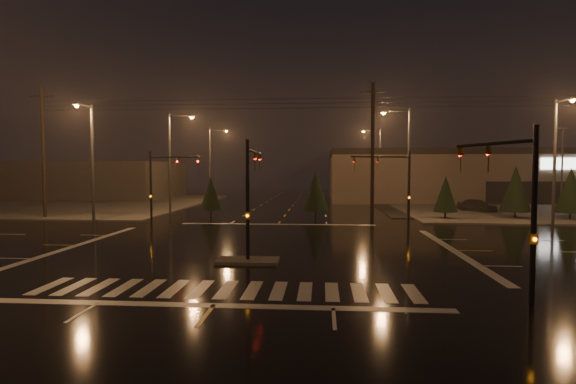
# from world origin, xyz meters

# --- Properties ---
(ground) EXTENTS (140.00, 140.00, 0.00)m
(ground) POSITION_xyz_m (0.00, 0.00, 0.00)
(ground) COLOR black
(ground) RESTS_ON ground
(sidewalk_ne) EXTENTS (36.00, 36.00, 0.12)m
(sidewalk_ne) POSITION_xyz_m (30.00, 30.00, 0.06)
(sidewalk_ne) COLOR #4B4943
(sidewalk_ne) RESTS_ON ground
(sidewalk_nw) EXTENTS (36.00, 36.00, 0.12)m
(sidewalk_nw) POSITION_xyz_m (-30.00, 30.00, 0.06)
(sidewalk_nw) COLOR #4B4943
(sidewalk_nw) RESTS_ON ground
(median_island) EXTENTS (3.00, 1.60, 0.15)m
(median_island) POSITION_xyz_m (0.00, -4.00, 0.07)
(median_island) COLOR #4B4943
(median_island) RESTS_ON ground
(crosswalk) EXTENTS (15.00, 2.60, 0.01)m
(crosswalk) POSITION_xyz_m (0.00, -9.00, 0.01)
(crosswalk) COLOR beige
(crosswalk) RESTS_ON ground
(stop_bar_near) EXTENTS (16.00, 0.50, 0.01)m
(stop_bar_near) POSITION_xyz_m (0.00, -11.00, 0.01)
(stop_bar_near) COLOR beige
(stop_bar_near) RESTS_ON ground
(stop_bar_far) EXTENTS (16.00, 0.50, 0.01)m
(stop_bar_far) POSITION_xyz_m (0.00, 11.00, 0.01)
(stop_bar_far) COLOR beige
(stop_bar_far) RESTS_ON ground
(retail_building) EXTENTS (60.20, 28.30, 7.20)m
(retail_building) POSITION_xyz_m (35.00, 45.99, 3.84)
(retail_building) COLOR #716251
(retail_building) RESTS_ON ground
(commercial_block) EXTENTS (30.00, 18.00, 5.60)m
(commercial_block) POSITION_xyz_m (-35.00, 42.00, 2.80)
(commercial_block) COLOR #3B3634
(commercial_block) RESTS_ON ground
(signal_mast_median) EXTENTS (0.25, 4.59, 6.00)m
(signal_mast_median) POSITION_xyz_m (0.00, -3.07, 3.75)
(signal_mast_median) COLOR black
(signal_mast_median) RESTS_ON ground
(signal_mast_ne) EXTENTS (4.84, 1.86, 6.00)m
(signal_mast_ne) POSITION_xyz_m (9.50, 10.14, 3.79)
(signal_mast_ne) COLOR black
(signal_mast_ne) RESTS_ON ground
(signal_mast_nw) EXTENTS (4.84, 1.86, 6.00)m
(signal_mast_nw) POSITION_xyz_m (-9.50, 10.14, 3.79)
(signal_mast_nw) COLOR black
(signal_mast_nw) RESTS_ON ground
(signal_mast_se) EXTENTS (1.55, 3.87, 6.00)m
(signal_mast_se) POSITION_xyz_m (10.23, -9.75, 3.71)
(signal_mast_se) COLOR black
(signal_mast_se) RESTS_ON ground
(streetlight_1) EXTENTS (2.77, 0.32, 10.00)m
(streetlight_1) POSITION_xyz_m (-11.18, 18.00, 5.80)
(streetlight_1) COLOR #38383A
(streetlight_1) RESTS_ON ground
(streetlight_2) EXTENTS (2.77, 0.32, 10.00)m
(streetlight_2) POSITION_xyz_m (-11.18, 34.00, 5.80)
(streetlight_2) COLOR #38383A
(streetlight_2) RESTS_ON ground
(streetlight_3) EXTENTS (2.77, 0.32, 10.00)m
(streetlight_3) POSITION_xyz_m (11.18, 16.00, 5.80)
(streetlight_3) COLOR #38383A
(streetlight_3) RESTS_ON ground
(streetlight_4) EXTENTS (2.77, 0.32, 10.00)m
(streetlight_4) POSITION_xyz_m (11.18, 36.00, 5.80)
(streetlight_4) COLOR #38383A
(streetlight_4) RESTS_ON ground
(streetlight_5) EXTENTS (0.32, 2.77, 10.00)m
(streetlight_5) POSITION_xyz_m (-16.00, 11.18, 5.80)
(streetlight_5) COLOR #38383A
(streetlight_5) RESTS_ON ground
(streetlight_6) EXTENTS (0.32, 2.77, 10.00)m
(streetlight_6) POSITION_xyz_m (22.00, 11.18, 5.80)
(streetlight_6) COLOR #38383A
(streetlight_6) RESTS_ON ground
(utility_pole_0) EXTENTS (2.20, 0.32, 12.00)m
(utility_pole_0) POSITION_xyz_m (-22.00, 14.00, 6.13)
(utility_pole_0) COLOR black
(utility_pole_0) RESTS_ON ground
(utility_pole_1) EXTENTS (2.20, 0.32, 12.00)m
(utility_pole_1) POSITION_xyz_m (8.00, 14.00, 6.13)
(utility_pole_1) COLOR black
(utility_pole_1) RESTS_ON ground
(conifer_0) EXTENTS (2.08, 2.08, 3.95)m
(conifer_0) POSITION_xyz_m (14.78, 15.88, 2.32)
(conifer_0) COLOR black
(conifer_0) RESTS_ON ground
(conifer_1) EXTENTS (2.67, 2.67, 4.87)m
(conifer_1) POSITION_xyz_m (21.17, 16.54, 2.78)
(conifer_1) COLOR black
(conifer_1) RESTS_ON ground
(conifer_2) EXTENTS (2.57, 2.57, 4.71)m
(conifer_2) POSITION_xyz_m (25.53, 15.71, 2.70)
(conifer_2) COLOR black
(conifer_2) RESTS_ON ground
(conifer_3) EXTENTS (2.01, 2.01, 3.84)m
(conifer_3) POSITION_xyz_m (-6.85, 15.93, 2.27)
(conifer_3) COLOR black
(conifer_3) RESTS_ON ground
(conifer_4) EXTENTS (2.41, 2.41, 4.47)m
(conifer_4) POSITION_xyz_m (3.02, 16.13, 2.58)
(conifer_4) COLOR black
(conifer_4) RESTS_ON ground
(car_parked) EXTENTS (3.72, 4.43, 1.43)m
(car_parked) POSITION_xyz_m (19.87, 22.77, 0.71)
(car_parked) COLOR black
(car_parked) RESTS_ON ground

